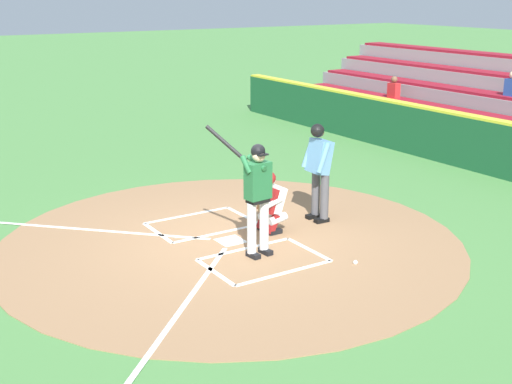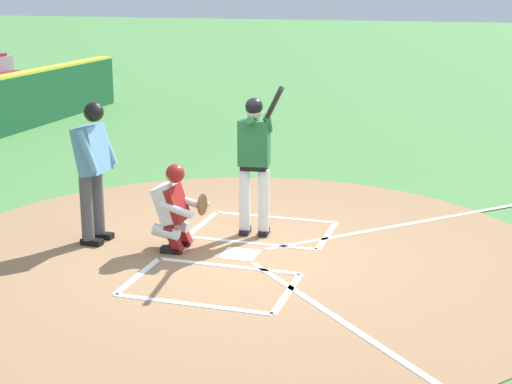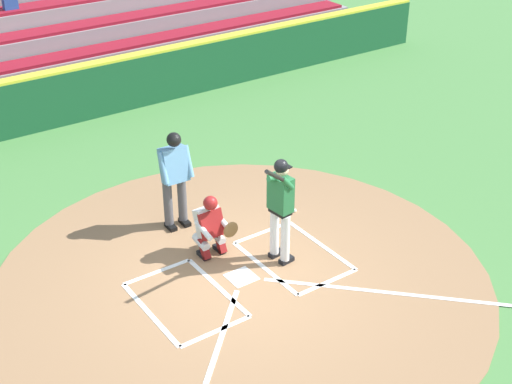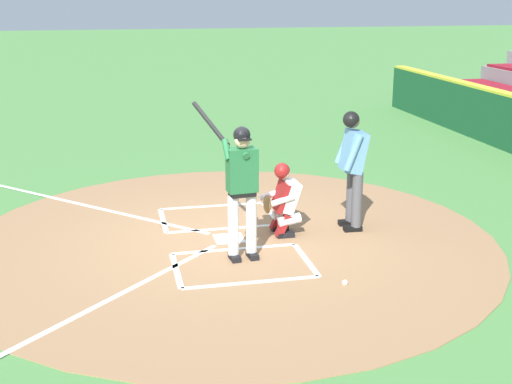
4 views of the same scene
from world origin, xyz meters
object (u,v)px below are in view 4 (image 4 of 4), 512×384
(catcher, at_px, (283,198))
(plate_umpire, at_px, (353,162))
(baseball, at_px, (345,283))
(batter, at_px, (241,183))

(catcher, relative_size, plate_umpire, 0.61)
(plate_umpire, xyz_separation_m, baseball, (-2.03, 0.80, -1.04))
(baseball, bearing_deg, batter, 43.53)
(plate_umpire, bearing_deg, catcher, 92.16)
(catcher, bearing_deg, baseball, -171.24)
(batter, bearing_deg, plate_umpire, -65.80)
(catcher, bearing_deg, plate_umpire, -87.84)
(batter, xyz_separation_m, baseball, (-1.17, -1.11, -1.06))
(batter, distance_m, baseball, 1.93)
(catcher, xyz_separation_m, plate_umpire, (0.04, -1.11, 0.49))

